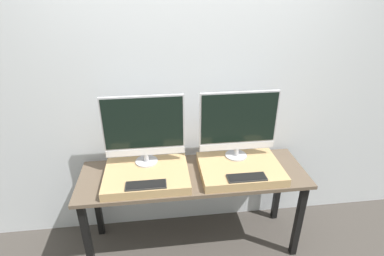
{
  "coord_description": "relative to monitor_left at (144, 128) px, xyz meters",
  "views": [
    {
      "loc": [
        -0.26,
        -1.68,
        2.13
      ],
      "look_at": [
        0.0,
        0.39,
        1.1
      ],
      "focal_mm": 28.0,
      "sensor_mm": 36.0,
      "label": 1
    }
  ],
  "objects": [
    {
      "name": "wooden_riser_left",
      "position": [
        0.0,
        -0.14,
        -0.33
      ],
      "size": [
        0.64,
        0.48,
        0.07
      ],
      "color": "tan",
      "rests_on": "workbench"
    },
    {
      "name": "monitor_right",
      "position": [
        0.74,
        0.0,
        0.0
      ],
      "size": [
        0.62,
        0.18,
        0.56
      ],
      "color": "#B2B2B7",
      "rests_on": "wooden_riser_right"
    },
    {
      "name": "keyboard_left",
      "position": [
        0.0,
        -0.31,
        -0.29
      ],
      "size": [
        0.29,
        0.1,
        0.01
      ],
      "color": "#2D2D2D",
      "rests_on": "wooden_riser_left"
    },
    {
      "name": "monitor_left",
      "position": [
        0.0,
        0.0,
        0.0
      ],
      "size": [
        0.62,
        0.18,
        0.56
      ],
      "color": "#B2B2B7",
      "rests_on": "wooden_riser_left"
    },
    {
      "name": "keyboard_right",
      "position": [
        0.74,
        -0.31,
        -0.29
      ],
      "size": [
        0.29,
        0.1,
        0.01
      ],
      "color": "#2D2D2D",
      "rests_on": "wooden_riser_right"
    },
    {
      "name": "wooden_riser_right",
      "position": [
        0.74,
        -0.14,
        -0.33
      ],
      "size": [
        0.64,
        0.48,
        0.07
      ],
      "color": "tan",
      "rests_on": "workbench"
    },
    {
      "name": "wall_back",
      "position": [
        0.37,
        0.25,
        0.18
      ],
      "size": [
        8.0,
        0.04,
        2.6
      ],
      "color": "silver",
      "rests_on": "ground_plane"
    },
    {
      "name": "workbench",
      "position": [
        0.37,
        -0.11,
        -0.46
      ],
      "size": [
        1.8,
        0.56,
        0.75
      ],
      "color": "brown",
      "rests_on": "ground_plane"
    }
  ]
}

